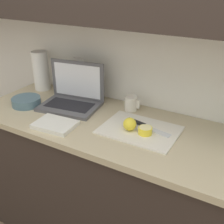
% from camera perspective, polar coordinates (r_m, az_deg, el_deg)
% --- Properties ---
extents(counter_unit, '(2.42, 0.62, 0.91)m').
position_cam_1_polar(counter_unit, '(1.71, 11.88, -18.57)').
color(counter_unit, '#332823').
rests_on(counter_unit, ground_plane).
extents(laptop, '(0.39, 0.30, 0.27)m').
position_cam_1_polar(laptop, '(1.78, -7.97, 3.30)').
color(laptop, '#515156').
rests_on(laptop, counter_unit).
extents(cutting_board, '(0.41, 0.30, 0.01)m').
position_cam_1_polar(cutting_board, '(1.50, 5.63, -3.64)').
color(cutting_board, silver).
rests_on(cutting_board, counter_unit).
extents(knife, '(0.26, 0.08, 0.02)m').
position_cam_1_polar(knife, '(1.53, 5.98, -2.49)').
color(knife, silver).
rests_on(knife, cutting_board).
extents(lemon_half_cut, '(0.07, 0.07, 0.04)m').
position_cam_1_polar(lemon_half_cut, '(1.46, 6.75, -3.74)').
color(lemon_half_cut, yellow).
rests_on(lemon_half_cut, cutting_board).
extents(lemon_whole_beside, '(0.07, 0.07, 0.07)m').
position_cam_1_polar(lemon_whole_beside, '(1.47, 3.63, -2.48)').
color(lemon_whole_beside, yellow).
rests_on(lemon_whole_beside, cutting_board).
extents(measuring_cup, '(0.10, 0.08, 0.09)m').
position_cam_1_polar(measuring_cup, '(1.71, 3.87, 1.74)').
color(measuring_cup, silver).
rests_on(measuring_cup, counter_unit).
extents(bowl_white, '(0.18, 0.18, 0.05)m').
position_cam_1_polar(bowl_white, '(1.86, -17.02, 2.07)').
color(bowl_white, slate).
rests_on(bowl_white, counter_unit).
extents(paper_towel_roll, '(0.11, 0.11, 0.27)m').
position_cam_1_polar(paper_towel_roll, '(2.07, -14.22, 8.14)').
color(paper_towel_roll, white).
rests_on(paper_towel_roll, counter_unit).
extents(dish_towel, '(0.23, 0.18, 0.02)m').
position_cam_1_polar(dish_towel, '(1.56, -11.47, -2.52)').
color(dish_towel, silver).
rests_on(dish_towel, counter_unit).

